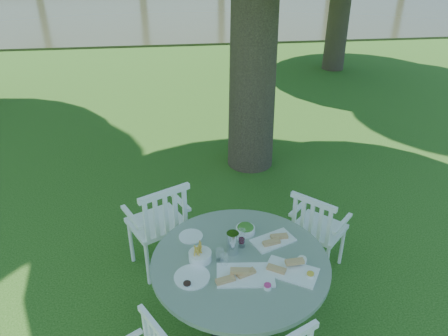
{
  "coord_description": "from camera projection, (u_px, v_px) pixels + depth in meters",
  "views": [
    {
      "loc": [
        -0.47,
        -3.8,
        3.12
      ],
      "look_at": [
        0.0,
        0.2,
        0.85
      ],
      "focal_mm": 35.0,
      "sensor_mm": 36.0,
      "label": 1
    }
  ],
  "objects": [
    {
      "name": "chair_ne",
      "position": [
        315.0,
        227.0,
        4.24
      ],
      "size": [
        0.63,
        0.63,
        0.91
      ],
      "rotation": [
        0.0,
        0.0,
        -3.91
      ],
      "color": "white",
      "rests_on": "ground"
    },
    {
      "name": "tableware",
      "position": [
        236.0,
        254.0,
        3.57
      ],
      "size": [
        1.16,
        0.85,
        0.2
      ],
      "color": "white",
      "rests_on": "table"
    },
    {
      "name": "chair_nw",
      "position": [
        161.0,
        222.0,
        4.21
      ],
      "size": [
        0.67,
        0.66,
        1.01
      ],
      "rotation": [
        0.0,
        0.0,
        -2.67
      ],
      "color": "white",
      "rests_on": "ground"
    },
    {
      "name": "table",
      "position": [
        240.0,
        272.0,
        3.62
      ],
      "size": [
        1.46,
        1.46,
        0.72
      ],
      "color": "black",
      "rests_on": "ground"
    },
    {
      "name": "ground",
      "position": [
        226.0,
        243.0,
        4.87
      ],
      "size": [
        140.0,
        140.0,
        0.0
      ],
      "primitive_type": "plane",
      "color": "#173F0D",
      "rests_on": "ground"
    }
  ]
}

